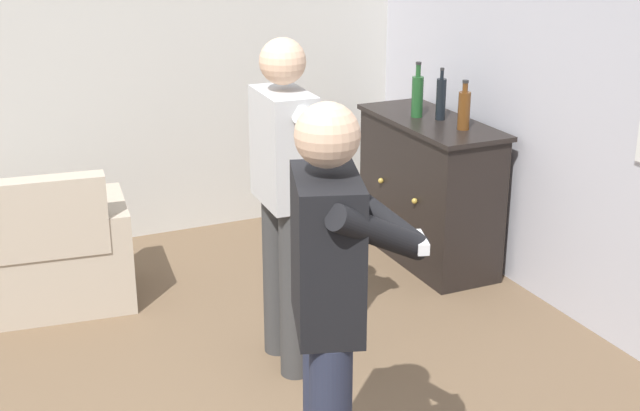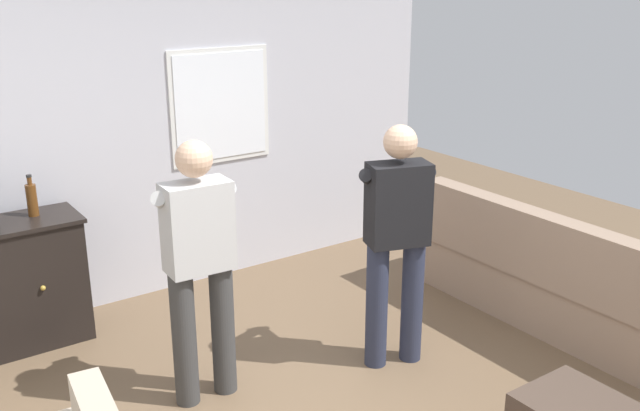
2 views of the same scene
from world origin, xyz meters
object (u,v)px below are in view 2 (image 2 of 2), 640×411
at_px(sideboard_cabinet, 2,288).
at_px(person_standing_left, 199,260).
at_px(couch, 543,280).
at_px(bottle_spirits_clear, 32,199).
at_px(person_standing_right, 396,235).

xyz_separation_m(sideboard_cabinet, person_standing_left, (0.89, -1.36, 0.46)).
relative_size(couch, person_standing_left, 1.50).
distance_m(couch, sideboard_cabinet, 3.97).
distance_m(bottle_spirits_clear, person_standing_right, 2.57).
distance_m(couch, person_standing_right, 1.45).
relative_size(bottle_spirits_clear, person_standing_left, 0.18).
relative_size(sideboard_cabinet, bottle_spirits_clear, 3.79).
xyz_separation_m(couch, bottle_spirits_clear, (-3.17, 1.99, 0.71)).
height_order(bottle_spirits_clear, person_standing_left, person_standing_left).
height_order(sideboard_cabinet, bottle_spirits_clear, bottle_spirits_clear).
xyz_separation_m(couch, person_standing_left, (-2.57, 0.58, 0.58)).
xyz_separation_m(couch, sideboard_cabinet, (-3.46, 1.94, 0.12)).
bearing_deg(person_standing_right, person_standing_left, 164.18).
relative_size(couch, sideboard_cabinet, 2.21).
xyz_separation_m(bottle_spirits_clear, person_standing_left, (0.61, -1.41, -0.13)).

